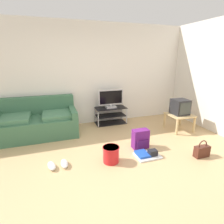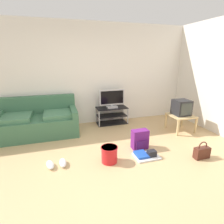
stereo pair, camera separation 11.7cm
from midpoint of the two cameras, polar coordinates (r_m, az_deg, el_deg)
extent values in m
cube|color=tan|center=(3.16, -0.67, -18.31)|extent=(9.00, 9.80, 0.02)
cube|color=silver|center=(5.00, -8.83, 11.42)|extent=(9.00, 0.10, 2.70)
cube|color=silver|center=(5.04, 31.95, 9.15)|extent=(0.10, 3.60, 2.70)
cube|color=#3D6B4C|center=(4.67, -21.41, -4.14)|extent=(1.81, 0.94, 0.45)
cube|color=#3D6B4C|center=(4.90, -21.69, 2.22)|extent=(1.81, 0.20, 0.43)
cube|color=#3D6B4C|center=(4.57, -11.41, 0.35)|extent=(0.14, 0.94, 0.16)
cube|color=#477857|center=(4.60, -27.97, -1.64)|extent=(0.72, 0.66, 0.10)
cube|color=#477857|center=(4.51, -15.55, -0.60)|extent=(0.72, 0.66, 0.10)
cube|color=black|center=(5.05, 0.58, 1.34)|extent=(0.85, 0.42, 0.02)
cube|color=black|center=(5.11, 0.57, -1.08)|extent=(0.82, 0.40, 0.02)
cube|color=black|center=(5.18, 0.56, -3.44)|extent=(0.85, 0.42, 0.02)
cylinder|color=#B7B7BC|center=(4.83, -3.39, -2.21)|extent=(0.03, 0.03, 0.47)
cylinder|color=#B7B7BC|center=(5.07, 5.67, -1.31)|extent=(0.03, 0.03, 0.47)
cylinder|color=#B7B7BC|center=(5.19, -4.42, -0.85)|extent=(0.03, 0.03, 0.47)
cylinder|color=#B7B7BC|center=(5.42, 4.09, -0.08)|extent=(0.03, 0.03, 0.47)
cube|color=#B2B2B7|center=(5.02, 0.65, 1.65)|extent=(0.28, 0.22, 0.05)
cube|color=#B2B2B7|center=(5.01, 0.65, 2.15)|extent=(0.05, 0.04, 0.04)
cube|color=#B2B2B7|center=(4.95, 0.66, 4.71)|extent=(0.70, 0.04, 0.42)
cube|color=black|center=(4.93, 0.74, 4.66)|extent=(0.64, 0.01, 0.36)
cube|color=tan|center=(4.89, 21.66, -1.02)|extent=(0.58, 0.58, 0.03)
cube|color=tan|center=(4.62, 20.81, -4.75)|extent=(0.04, 0.04, 0.39)
cube|color=tan|center=(4.94, 25.58, -3.93)|extent=(0.04, 0.04, 0.39)
cube|color=tan|center=(5.00, 17.26, -2.73)|extent=(0.04, 0.04, 0.39)
cube|color=tan|center=(5.30, 21.90, -2.10)|extent=(0.04, 0.04, 0.39)
cube|color=#232326|center=(4.85, 21.77, 1.36)|extent=(0.38, 0.37, 0.38)
cube|color=#333833|center=(4.71, 23.16, 0.77)|extent=(0.31, 0.01, 0.30)
cube|color=#661E70|center=(3.79, 9.69, -8.49)|extent=(0.33, 0.19, 0.40)
cube|color=#4C1654|center=(3.74, 10.38, -10.15)|extent=(0.25, 0.04, 0.18)
cylinder|color=#4C1654|center=(3.84, 7.70, -7.75)|extent=(0.04, 0.04, 0.32)
cylinder|color=#4C1654|center=(3.91, 10.19, -7.36)|extent=(0.04, 0.04, 0.32)
cube|color=#4C2319|center=(3.85, 27.34, -11.41)|extent=(0.29, 0.12, 0.22)
torus|color=#4C2319|center=(3.79, 27.62, -9.56)|extent=(0.18, 0.02, 0.18)
cylinder|color=red|center=(3.31, 0.20, -13.27)|extent=(0.29, 0.29, 0.30)
cylinder|color=red|center=(3.24, 0.21, -11.17)|extent=(0.30, 0.30, 0.02)
ellipsoid|color=white|center=(3.37, -18.01, -15.60)|extent=(0.17, 0.29, 0.09)
ellipsoid|color=white|center=(3.37, -14.28, -15.30)|extent=(0.13, 0.28, 0.09)
cube|color=silver|center=(3.59, 11.78, -13.53)|extent=(0.46, 0.35, 0.03)
cube|color=black|center=(3.56, 13.37, -12.61)|extent=(0.16, 0.12, 0.11)
cube|color=blue|center=(3.56, 10.20, -13.06)|extent=(0.22, 0.28, 0.04)
camera|label=1|loc=(0.06, -89.16, 0.26)|focal=28.89mm
camera|label=2|loc=(0.06, 90.84, -0.26)|focal=28.89mm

